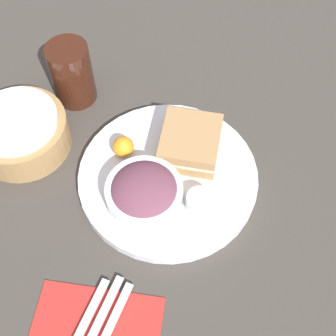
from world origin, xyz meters
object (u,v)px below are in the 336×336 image
Objects in this scene: drink_glass at (72,74)px; fork at (106,336)px; knife at (95,331)px; spoon at (83,326)px; sandwich at (190,143)px; salad_bowl at (144,193)px; dressing_cup at (200,202)px; plate at (168,177)px; bread_basket at (20,132)px.

drink_glass is 0.75× the size of fork.
knife and spoon have the same top height.
salad_bowl is at bearing 151.44° from sandwich.
salad_bowl reaches higher than dressing_cup.
sandwich is at bearing -115.13° from drink_glass.
plate is 0.28m from knife.
spoon is (-0.43, -0.12, -0.05)m from drink_glass.
dressing_cup is 0.37× the size of drink_glass.
bread_basket is at bearing -134.58° from spoon.
sandwich is 0.64× the size of bread_basket.
sandwich reaches higher than spoon.
drink_glass is 0.47m from fork.
dressing_cup is at bearing -131.44° from plate.
drink_glass reaches higher than knife.
salad_bowl is at bearing 152.50° from plate.
plate is 2.49× the size of drink_glass.
sandwich is 2.38× the size of dressing_cup.
sandwich is 0.34m from knife.
plate is 0.08m from dressing_cup.
knife is 0.02m from spoon.
salad_bowl is 0.83× the size of spoon.
knife is at bearing 170.14° from salad_bowl.
knife is (-0.43, -0.14, -0.05)m from drink_glass.
drink_glass is 0.14m from bread_basket.
plate is 2.80× the size of sandwich.
sandwich is at bearing -179.78° from fork.
dressing_cup is (0.00, -0.09, -0.01)m from salad_bowl.
fork is at bearing -144.68° from bread_basket.
spoon is (-0.26, 0.08, -0.00)m from plate.
drink_glass is at bearing 51.27° from plate.
sandwich is 0.89× the size of salad_bowl.
salad_bowl reaches higher than bread_basket.
salad_bowl reaches higher than knife.
plate reaches higher than fork.
fork is 0.04m from spoon.
sandwich is at bearing 177.14° from knife.
sandwich is at bearing -87.18° from bread_basket.
sandwich is at bearing -28.56° from salad_bowl.
drink_glass is at bearing -150.41° from spoon.
salad_bowl is 0.28m from drink_glass.
knife is (-0.27, 0.07, -0.00)m from plate.
salad_bowl is at bearing -175.97° from knife.
knife is (-0.31, -0.20, -0.03)m from bread_basket.
spoon is (-0.32, 0.11, -0.04)m from sandwich.
drink_glass reaches higher than fork.
bread_basket is at bearing -130.78° from fork.
sandwich is 0.30m from bread_basket.
sandwich is 0.13m from salad_bowl.
bread_basket is 1.15× the size of spoon.
plate is 2.48× the size of salad_bowl.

